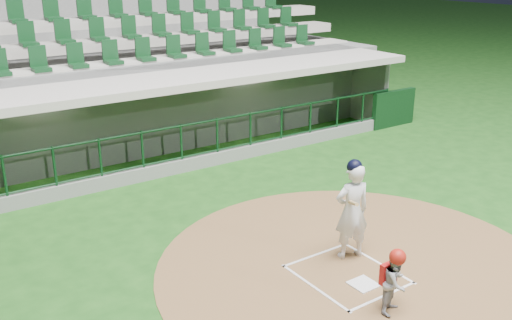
% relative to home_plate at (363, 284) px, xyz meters
% --- Properties ---
extents(ground, '(120.00, 120.00, 0.00)m').
position_rel_home_plate_xyz_m(ground, '(0.00, 0.70, -0.02)').
color(ground, '#174513').
rests_on(ground, ground).
extents(dirt_circle, '(7.20, 7.20, 0.01)m').
position_rel_home_plate_xyz_m(dirt_circle, '(0.30, 0.50, -0.02)').
color(dirt_circle, brown).
rests_on(dirt_circle, ground).
extents(home_plate, '(0.43, 0.43, 0.02)m').
position_rel_home_plate_xyz_m(home_plate, '(0.00, 0.00, 0.00)').
color(home_plate, silver).
rests_on(home_plate, dirt_circle).
extents(batter_box_chalk, '(1.55, 1.80, 0.01)m').
position_rel_home_plate_xyz_m(batter_box_chalk, '(0.00, 0.40, -0.00)').
color(batter_box_chalk, silver).
rests_on(batter_box_chalk, ground).
extents(dugout_structure, '(16.40, 3.70, 3.00)m').
position_rel_home_plate_xyz_m(dugout_structure, '(0.06, 8.51, 0.94)').
color(dugout_structure, gray).
rests_on(dugout_structure, ground).
extents(seating_deck, '(17.00, 6.72, 5.15)m').
position_rel_home_plate_xyz_m(seating_deck, '(0.00, 11.61, 1.40)').
color(seating_deck, slate).
rests_on(seating_deck, ground).
extents(batter, '(0.92, 0.94, 1.92)m').
position_rel_home_plate_xyz_m(batter, '(0.49, 0.87, 0.94)').
color(batter, white).
rests_on(batter, dirt_circle).
extents(catcher, '(0.59, 0.53, 1.08)m').
position_rel_home_plate_xyz_m(catcher, '(-0.16, -0.81, 0.53)').
color(catcher, '#96969B').
rests_on(catcher, dirt_circle).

